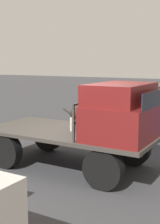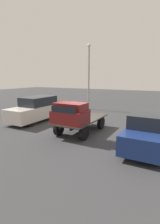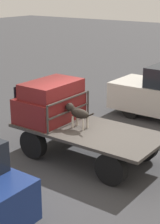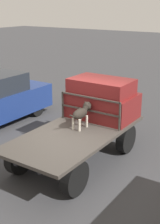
% 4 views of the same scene
% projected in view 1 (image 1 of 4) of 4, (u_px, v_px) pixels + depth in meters
% --- Properties ---
extents(ground_plane, '(80.00, 80.00, 0.00)m').
position_uv_depth(ground_plane, '(71.00, 166.00, 7.48)').
color(ground_plane, '#38383A').
extents(flatbed_truck, '(4.09, 1.99, 0.88)m').
position_uv_depth(flatbed_truck, '(70.00, 141.00, 7.38)').
color(flatbed_truck, black).
rests_on(flatbed_truck, ground).
extents(truck_cab, '(1.28, 1.87, 1.15)m').
position_uv_depth(truck_cab, '(123.00, 112.00, 6.60)').
color(truck_cab, maroon).
rests_on(truck_cab, flatbed_truck).
extents(truck_headboard, '(0.04, 1.87, 0.78)m').
position_uv_depth(truck_headboard, '(95.00, 111.00, 6.94)').
color(truck_headboard, '#3D3833').
rests_on(truck_headboard, flatbed_truck).
extents(dog, '(0.97, 0.27, 0.68)m').
position_uv_depth(dog, '(83.00, 114.00, 7.14)').
color(dog, beige).
rests_on(dog, flatbed_truck).
extents(parked_sedan, '(4.07, 1.83, 1.74)m').
position_uv_depth(parked_sedan, '(156.00, 111.00, 10.40)').
color(parked_sedan, black).
rests_on(parked_sedan, ground).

